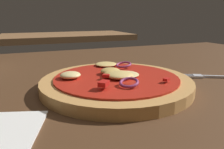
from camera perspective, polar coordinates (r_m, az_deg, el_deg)
dining_table at (r=0.41m, az=9.20°, el=-5.51°), size 1.28×0.98×0.04m
pizza at (r=0.39m, az=1.03°, el=-1.93°), size 0.26×0.26×0.03m
fork at (r=0.50m, az=26.05°, el=-0.54°), size 0.17×0.10×0.01m
background_table at (r=1.65m, az=-11.51°, el=9.67°), size 0.90×0.47×0.04m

